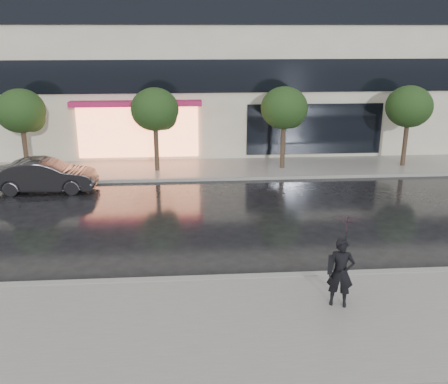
{
  "coord_description": "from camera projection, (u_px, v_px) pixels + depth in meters",
  "views": [
    {
      "loc": [
        -1.5,
        -13.04,
        6.48
      ],
      "look_at": [
        -0.37,
        2.48,
        1.4
      ],
      "focal_mm": 40.0,
      "sensor_mm": 36.0,
      "label": 1
    }
  ],
  "objects": [
    {
      "name": "curb_near",
      "position": [
        247.0,
        278.0,
        13.51
      ],
      "size": [
        60.0,
        0.25,
        0.14
      ],
      "primitive_type": "cube",
      "color": "gray",
      "rests_on": "ground"
    },
    {
      "name": "curb_far",
      "position": [
        222.0,
        179.0,
        22.51
      ],
      "size": [
        60.0,
        0.25,
        0.14
      ],
      "primitive_type": "cube",
      "color": "gray",
      "rests_on": "ground"
    },
    {
      "name": "ground",
      "position": [
        243.0,
        264.0,
        14.47
      ],
      "size": [
        120.0,
        120.0,
        0.0
      ],
      "primitive_type": "plane",
      "color": "black",
      "rests_on": "ground"
    },
    {
      "name": "sidewalk_far",
      "position": [
        220.0,
        169.0,
        24.17
      ],
      "size": [
        60.0,
        3.5,
        0.12
      ],
      "primitive_type": "cube",
      "color": "slate",
      "rests_on": "ground"
    },
    {
      "name": "tree_far_west",
      "position": [
        22.0,
        112.0,
        22.46
      ],
      "size": [
        2.2,
        2.2,
        3.99
      ],
      "color": "#33261C",
      "rests_on": "ground"
    },
    {
      "name": "pedestrian_with_umbrella",
      "position": [
        344.0,
        250.0,
        11.66
      ],
      "size": [
        1.05,
        1.06,
        2.31
      ],
      "rotation": [
        0.0,
        0.0,
        -0.31
      ],
      "color": "black",
      "rests_on": "sidewalk_near"
    },
    {
      "name": "tree_mid_west",
      "position": [
        156.0,
        111.0,
        22.87
      ],
      "size": [
        2.2,
        2.2,
        3.99
      ],
      "color": "#33261C",
      "rests_on": "ground"
    },
    {
      "name": "sidewalk_near",
      "position": [
        258.0,
        325.0,
        11.38
      ],
      "size": [
        60.0,
        4.5,
        0.12
      ],
      "primitive_type": "cube",
      "color": "slate",
      "rests_on": "ground"
    },
    {
      "name": "tree_far_east",
      "position": [
        410.0,
        108.0,
        23.71
      ],
      "size": [
        2.2,
        2.2,
        3.99
      ],
      "color": "#33261C",
      "rests_on": "ground"
    },
    {
      "name": "tree_mid_east",
      "position": [
        285.0,
        109.0,
        23.29
      ],
      "size": [
        2.2,
        2.2,
        3.99
      ],
      "color": "#33261C",
      "rests_on": "ground"
    },
    {
      "name": "parked_car",
      "position": [
        45.0,
        176.0,
        20.75
      ],
      "size": [
        4.17,
        1.47,
        1.37
      ],
      "primitive_type": "imported",
      "rotation": [
        0.0,
        0.0,
        1.58
      ],
      "color": "black",
      "rests_on": "ground"
    }
  ]
}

